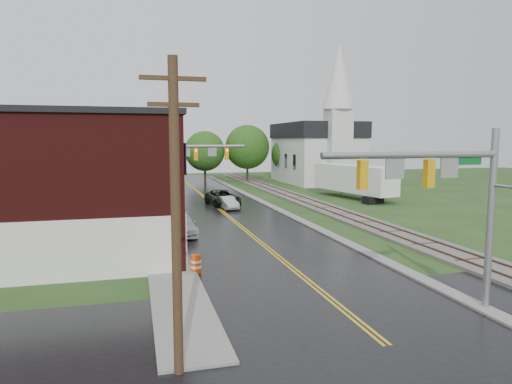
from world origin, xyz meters
name	(u,v)px	position (x,y,z in m)	size (l,w,h in m)	color
ground	(388,346)	(0.00, 0.00, 0.00)	(160.00, 160.00, 0.00)	#223E17
main_road	(221,210)	(0.00, 30.00, 0.00)	(10.00, 90.00, 0.02)	black
cross_road	(359,323)	(0.00, 2.00, 0.00)	(60.00, 9.00, 0.02)	black
curb_right	(261,202)	(5.40, 35.00, 0.00)	(0.80, 70.00, 0.12)	gray
sidewalk_left	(158,223)	(-6.20, 25.00, 0.00)	(2.40, 50.00, 0.12)	gray
brick_building	(51,186)	(-12.48, 15.00, 4.15)	(14.30, 10.30, 8.30)	#400E0D
yellow_house	(95,184)	(-11.00, 26.00, 3.20)	(8.00, 7.00, 6.40)	tan
darkred_building	(114,185)	(-10.00, 35.00, 2.20)	(7.00, 6.00, 4.40)	#3F0F0C
church	(319,146)	(20.00, 53.74, 5.83)	(10.40, 18.40, 20.00)	silver
railroad	(301,199)	(10.00, 35.00, 0.11)	(3.20, 80.00, 0.30)	#59544C
traffic_signal_near	(446,187)	(3.47, 2.00, 4.97)	(7.34, 0.30, 7.20)	gray
traffic_signal_far	(187,160)	(-3.47, 27.00, 4.97)	(7.34, 0.43, 7.20)	gray
utility_pole_a	(176,213)	(-6.80, 0.00, 4.72)	(1.80, 0.28, 9.00)	#382616
utility_pole_b	(150,167)	(-6.80, 22.00, 4.72)	(1.80, 0.28, 9.00)	#382616
utility_pole_c	(144,157)	(-6.80, 44.00, 4.72)	(1.80, 0.28, 9.00)	#382616
tree_left_b	(18,152)	(-17.85, 31.90, 5.72)	(7.60, 7.60, 9.69)	black
tree_left_c	(78,161)	(-13.85, 39.90, 4.51)	(6.00, 6.00, 7.65)	black
tree_left_e	(126,156)	(-8.85, 45.90, 4.81)	(6.40, 6.40, 8.16)	black
suv_dark	(223,198)	(0.80, 33.22, 0.79)	(2.63, 5.70, 1.58)	black
sedan_silver	(228,203)	(0.80, 30.71, 0.61)	(1.30, 3.72, 1.23)	#B0B0B5
pickup_white	(181,225)	(-4.80, 19.61, 0.70)	(1.95, 4.80, 1.39)	silver
semi_trailer	(354,179)	(16.46, 34.88, 2.29)	(4.99, 12.47, 3.85)	black
construction_barrel	(196,264)	(-5.00, 9.95, 0.47)	(0.53, 0.53, 0.94)	#E5430A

